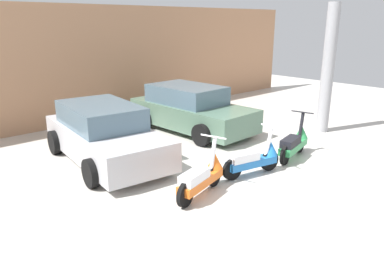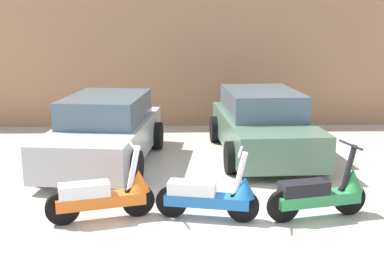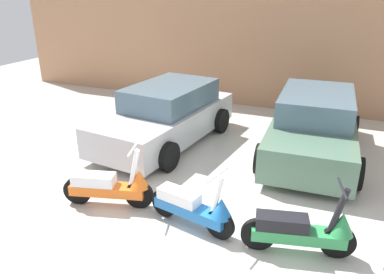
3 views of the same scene
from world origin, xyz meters
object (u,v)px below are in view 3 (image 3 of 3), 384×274
scooter_front_left (111,185)px  scooter_front_center (303,230)px  scooter_front_right (194,207)px  car_rear_left (167,115)px  car_rear_center (314,126)px

scooter_front_left → scooter_front_center: (3.26, -0.02, -0.00)m
scooter_front_right → scooter_front_center: scooter_front_center is taller
scooter_front_center → car_rear_left: bearing=126.6°
scooter_front_center → car_rear_center: size_ratio=0.37×
scooter_front_left → car_rear_left: 3.12m
scooter_front_right → car_rear_left: bearing=134.8°
scooter_front_left → scooter_front_right: scooter_front_left is taller
car_rear_left → car_rear_center: bearing=106.2°
scooter_front_left → car_rear_left: size_ratio=0.37×
scooter_front_left → car_rear_left: (-0.44, 3.08, 0.27)m
scooter_front_left → car_rear_center: size_ratio=0.37×
scooter_front_left → car_rear_center: car_rear_center is taller
car_rear_left → car_rear_center: 3.47m
car_rear_left → scooter_front_left: bearing=14.8°
car_rear_center → car_rear_left: bearing=-82.9°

